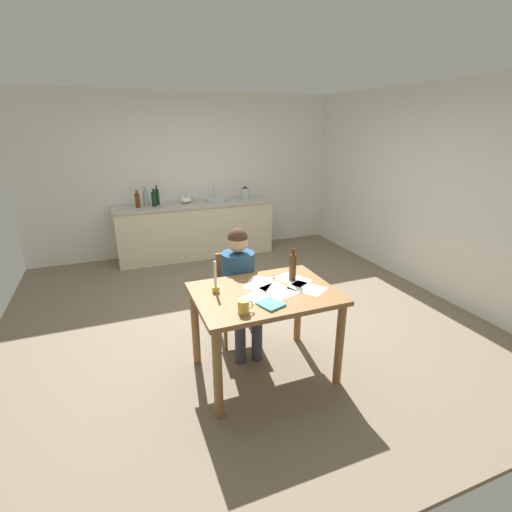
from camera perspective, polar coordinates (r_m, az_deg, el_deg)
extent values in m
cube|color=#7A6B56|center=(4.41, -2.37, -9.14)|extent=(5.20, 5.20, 0.04)
cube|color=silver|center=(6.43, -10.42, 12.19)|extent=(5.20, 0.12, 2.60)
cube|color=silver|center=(5.37, 24.95, 9.26)|extent=(0.12, 5.20, 2.60)
cube|color=beige|center=(6.26, -9.26, 3.90)|extent=(2.51, 0.60, 0.86)
cube|color=#B7B2A8|center=(6.15, -9.49, 7.94)|extent=(2.55, 0.64, 0.04)
cube|color=olive|center=(3.09, 1.33, -5.82)|extent=(1.17, 0.85, 0.04)
cylinder|color=olive|center=(2.86, -5.92, -17.70)|extent=(0.07, 0.07, 0.76)
cylinder|color=olive|center=(3.23, 12.73, -13.20)|extent=(0.07, 0.07, 0.76)
cylinder|color=olive|center=(3.45, -9.34, -10.65)|extent=(0.07, 0.07, 0.76)
cylinder|color=olive|center=(3.77, 6.51, -7.74)|extent=(0.07, 0.07, 0.76)
cube|color=olive|center=(3.72, -2.79, -6.29)|extent=(0.44, 0.44, 0.04)
cube|color=olive|center=(3.80, -3.49, -2.27)|extent=(0.36, 0.06, 0.40)
cylinder|color=olive|center=(3.66, -4.73, -11.16)|extent=(0.04, 0.04, 0.47)
cylinder|color=olive|center=(3.73, 0.47, -10.45)|extent=(0.04, 0.04, 0.47)
cylinder|color=olive|center=(3.95, -5.73, -8.71)|extent=(0.04, 0.04, 0.47)
cylinder|color=olive|center=(4.02, -0.92, -8.11)|extent=(0.04, 0.04, 0.47)
cylinder|color=navy|center=(3.61, -2.75, -3.26)|extent=(0.35, 0.35, 0.50)
sphere|color=#D8AD8C|center=(3.49, -2.84, 2.19)|extent=(0.20, 0.20, 0.20)
sphere|color=#473323|center=(3.48, -2.85, 2.82)|extent=(0.19, 0.19, 0.19)
cylinder|color=#383847|center=(3.54, -3.23, -8.28)|extent=(0.17, 0.39, 0.13)
cylinder|color=#383847|center=(3.49, -2.44, -12.96)|extent=(0.10, 0.10, 0.45)
cylinder|color=#383847|center=(3.57, -0.70, -7.96)|extent=(0.17, 0.39, 0.13)
cylinder|color=#383847|center=(3.53, 0.15, -12.58)|extent=(0.10, 0.10, 0.45)
cylinder|color=#F2CC4C|center=(2.74, -1.96, -7.80)|extent=(0.08, 0.08, 0.10)
torus|color=#F2CC4C|center=(2.75, -1.04, -7.54)|extent=(0.07, 0.01, 0.07)
cylinder|color=gold|center=(3.08, -6.20, -5.14)|extent=(0.06, 0.06, 0.05)
cylinder|color=white|center=(3.02, -6.30, -2.79)|extent=(0.02, 0.02, 0.22)
cube|color=#51AFB4|center=(2.86, 2.24, -7.42)|extent=(0.21, 0.23, 0.02)
cube|color=white|center=(3.17, 7.88, -4.93)|extent=(0.34, 0.36, 0.00)
cube|color=white|center=(3.11, 3.59, -5.28)|extent=(0.30, 0.35, 0.00)
cube|color=white|center=(2.95, 0.71, -6.72)|extent=(0.34, 0.36, 0.00)
cube|color=white|center=(3.23, 0.53, -4.22)|extent=(0.35, 0.36, 0.00)
cube|color=white|center=(3.32, 5.67, -3.63)|extent=(0.32, 0.36, 0.00)
cylinder|color=#593319|center=(3.27, 5.68, -1.78)|extent=(0.06, 0.06, 0.24)
cylinder|color=#593319|center=(3.22, 5.77, 0.70)|extent=(0.03, 0.03, 0.06)
cylinder|color=#B2B7BC|center=(6.23, -6.10, 8.62)|extent=(0.36, 0.36, 0.04)
cylinder|color=silver|center=(6.37, -6.53, 9.75)|extent=(0.02, 0.02, 0.24)
cylinder|color=#593319|center=(5.97, -17.80, 8.14)|extent=(0.07, 0.07, 0.21)
cylinder|color=#593319|center=(5.95, -17.93, 9.38)|extent=(0.03, 0.03, 0.05)
cylinder|color=#8C999E|center=(6.01, -16.64, 8.47)|extent=(0.07, 0.07, 0.24)
cylinder|color=#8C999E|center=(5.99, -16.78, 9.87)|extent=(0.03, 0.03, 0.06)
cylinder|color=black|center=(5.98, -15.45, 8.43)|extent=(0.07, 0.07, 0.22)
cylinder|color=black|center=(5.96, -15.57, 9.71)|extent=(0.03, 0.03, 0.05)
cylinder|color=black|center=(6.09, -14.98, 8.77)|extent=(0.06, 0.06, 0.24)
cylinder|color=black|center=(6.06, -15.11, 10.18)|extent=(0.03, 0.03, 0.06)
ellipsoid|color=white|center=(6.15, -10.75, 8.46)|extent=(0.19, 0.19, 0.09)
cylinder|color=#B7BABF|center=(6.37, -1.71, 9.60)|extent=(0.18, 0.18, 0.18)
cone|color=#262628|center=(6.35, -1.72, 10.58)|extent=(0.11, 0.11, 0.04)
cylinder|color=silver|center=(6.30, -9.35, 8.43)|extent=(0.06, 0.06, 0.00)
cylinder|color=silver|center=(6.30, -9.37, 8.76)|extent=(0.01, 0.01, 0.07)
cone|color=silver|center=(6.28, -9.41, 9.43)|extent=(0.07, 0.07, 0.08)
cylinder|color=silver|center=(6.28, -10.29, 8.33)|extent=(0.06, 0.06, 0.00)
cylinder|color=silver|center=(6.28, -10.31, 8.66)|extent=(0.01, 0.01, 0.07)
cone|color=silver|center=(6.26, -10.36, 9.34)|extent=(0.07, 0.07, 0.08)
cylinder|color=silver|center=(6.26, -11.22, 8.24)|extent=(0.06, 0.06, 0.00)
cylinder|color=silver|center=(6.26, -11.24, 8.57)|extent=(0.01, 0.01, 0.07)
cone|color=silver|center=(6.24, -11.28, 9.25)|extent=(0.07, 0.07, 0.08)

